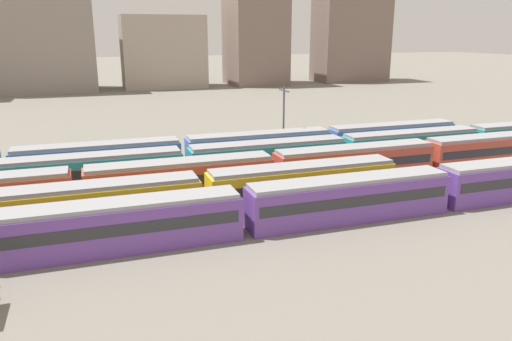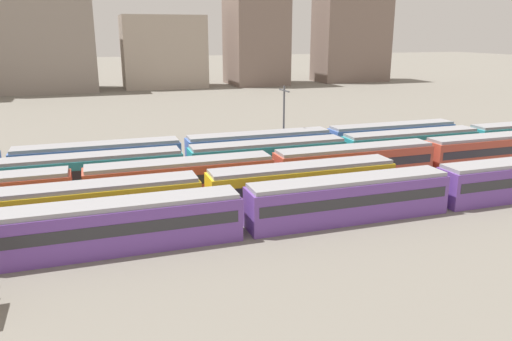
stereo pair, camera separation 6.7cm
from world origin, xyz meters
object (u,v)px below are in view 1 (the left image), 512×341
(train_track_1, at_px, (90,205))
(train_track_3, at_px, (268,157))
(catenary_pole_1, at_px, (284,116))
(train_track_0, at_px, (243,211))
(train_track_2, at_px, (428,156))
(train_track_4, at_px, (183,153))

(train_track_1, relative_size, train_track_3, 0.60)
(train_track_1, distance_m, catenary_pole_1, 31.04)
(train_track_3, bearing_deg, train_track_0, -116.68)
(train_track_0, relative_size, catenary_pole_1, 8.38)
(train_track_1, relative_size, train_track_2, 0.50)
(train_track_4, distance_m, catenary_pole_1, 14.59)
(train_track_1, height_order, train_track_3, same)
(train_track_3, height_order, train_track_4, same)
(train_track_1, bearing_deg, train_track_0, -24.40)
(train_track_0, distance_m, catenary_pole_1, 27.49)
(train_track_2, xyz_separation_m, train_track_4, (-26.22, 10.40, 0.00))
(train_track_0, distance_m, train_track_3, 17.46)
(train_track_2, xyz_separation_m, catenary_pole_1, (-12.32, 13.61, 3.09))
(train_track_2, height_order, train_track_3, same)
(train_track_0, distance_m, train_track_4, 20.82)
(train_track_1, bearing_deg, train_track_4, 55.81)
(train_track_3, distance_m, catenary_pole_1, 10.35)
(train_track_4, height_order, catenary_pole_1, catenary_pole_1)
(catenary_pole_1, bearing_deg, train_track_3, -121.69)
(train_track_1, height_order, train_track_2, same)
(train_track_1, height_order, catenary_pole_1, catenary_pole_1)
(train_track_0, bearing_deg, train_track_1, 155.60)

